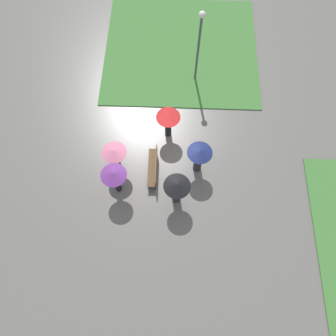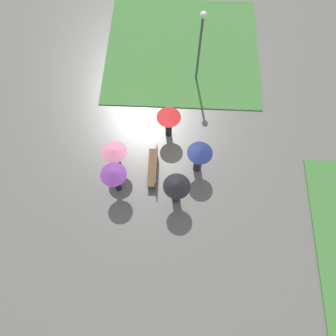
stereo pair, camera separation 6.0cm
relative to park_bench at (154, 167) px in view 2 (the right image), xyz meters
The scene contains 9 objects.
ground_plane 1.09m from the park_bench, 147.99° to the left, with size 90.00×90.00×0.00m, color #66635E.
lawn_patch_near 7.96m from the park_bench, behind, with size 8.24×8.82×0.06m.
park_bench is the anchor object (origin of this frame).
lamp_post 6.54m from the park_bench, 161.01° to the left, with size 0.32×0.32×4.45m.
crowd_person_black 1.98m from the park_bench, 38.54° to the left, with size 1.19×1.19×1.89m.
crowd_person_red 2.36m from the park_bench, 163.85° to the left, with size 1.16×1.16×1.79m.
crowd_person_purple 2.19m from the park_bench, 58.77° to the right, with size 1.15×1.15×1.96m.
crowd_person_pink 1.98m from the park_bench, 94.56° to the right, with size 1.14×1.14×1.82m.
crowd_person_navy 2.25m from the park_bench, 96.47° to the left, with size 1.16×1.16×1.86m.
Camera 2 is at (7.23, 0.44, 14.71)m, focal length 35.00 mm.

